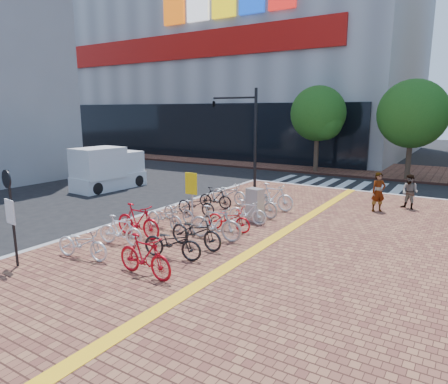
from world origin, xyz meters
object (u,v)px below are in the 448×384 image
Objects in this scene: bike_7 at (229,193)px; pedestrian_b at (410,192)px; bike_3 at (165,217)px; bike_10 at (196,232)px; bike_5 at (196,204)px; bike_4 at (178,211)px; bike_11 at (215,223)px; bike_14 at (259,204)px; box_truck at (108,169)px; notice_sign at (10,206)px; bike_12 at (229,219)px; bike_0 at (82,243)px; pedestrian_a at (378,192)px; utility_box at (255,205)px; yellow_sign at (191,188)px; bike_2 at (138,221)px; traffic_light_pole at (236,119)px; bike_9 at (172,242)px; bike_13 at (248,212)px; bike_8 at (145,256)px; bike_6 at (215,198)px; bike_15 at (273,197)px; bike_1 at (120,230)px.

pedestrian_b is at bearing -58.61° from bike_7.
bike_3 is 0.87× the size of bike_10.
bike_5 is 3.98m from bike_10.
bike_11 reaches higher than bike_4.
bike_3 is 0.98× the size of bike_5.
bike_11 is 1.07× the size of bike_14.
bike_7 is at bearing -0.52° from box_truck.
notice_sign is at bearing -179.63° from bike_7.
bike_0 is at bearing 152.43° from bike_12.
bike_10 is at bearing -155.89° from pedestrian_a.
utility_box is (2.31, 2.64, 0.20)m from bike_3.
notice_sign is (-0.95, -6.00, 1.28)m from bike_4.
bike_14 is 2.88m from yellow_sign.
bike_11 is at bearing -90.74° from utility_box.
bike_2 is 0.35× the size of traffic_light_pole.
bike_7 is at bearing 7.22° from bike_9.
bike_13 is (0.13, 1.15, 0.01)m from bike_12.
pedestrian_a is 8.02m from yellow_sign.
bike_10 is 1.17× the size of pedestrian_a.
bike_8 is at bearing -38.10° from box_truck.
bike_12 is at bearing -43.58° from bike_2.
bike_6 is 8.15m from box_truck.
bike_4 is 1.15m from bike_5.
box_truck is at bearing 95.96° from bike_7.
bike_0 is 0.97× the size of bike_8.
bike_14 reaches higher than bike_4.
bike_14 is (2.33, 2.30, 0.11)m from bike_4.
bike_2 is 0.71× the size of notice_sign.
pedestrian_b reaches higher than bike_5.
bike_13 is at bearing -128.97° from bike_6.
bike_5 is 7.33m from notice_sign.
bike_6 is 1.01× the size of bike_13.
bike_14 reaches higher than bike_7.
traffic_light_pole reaches higher than bike_15.
pedestrian_a reaches higher than utility_box.
traffic_light_pole reaches higher than bike_4.
bike_5 is at bearing 9.02° from bike_3.
utility_box is 0.24× the size of traffic_light_pole.
bike_10 is at bearing -95.54° from pedestrian_b.
bike_1 is 0.60× the size of notice_sign.
traffic_light_pole is (-8.24, 1.97, 2.92)m from pedestrian_a.
bike_13 is 0.85× the size of bike_14.
bike_4 is at bearing 143.79° from bike_14.
bike_8 is 6.22m from utility_box.
traffic_light_pole is 7.79m from box_truck.
bike_11 is at bearing -34.62° from yellow_sign.
utility_box is 0.31× the size of box_truck.
bike_7 is 1.00× the size of bike_15.
bike_5 is 0.97× the size of bike_14.
yellow_sign is (0.38, -3.38, 0.83)m from bike_7.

